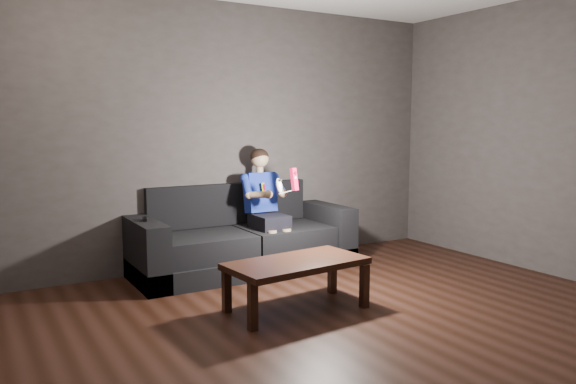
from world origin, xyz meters
TOP-DOWN VIEW (x-y plane):
  - floor at (0.00, 0.00)m, footprint 5.00×5.00m
  - back_wall at (0.00, 2.50)m, footprint 5.00×0.04m
  - sofa at (-0.03, 2.19)m, footprint 2.21×0.95m
  - child at (0.22, 2.13)m, footprint 0.46×0.56m
  - wii_remote_red at (0.31, 1.70)m, footprint 0.07×0.09m
  - nunchuk_white at (0.14, 1.70)m, footprint 0.08×0.10m
  - wii_remote_black at (-1.03, 2.11)m, footprint 0.07×0.15m
  - coffee_table at (-0.19, 0.84)m, footprint 1.16×0.66m

SIDE VIEW (x-z plane):
  - floor at x=0.00m, z-range 0.00..0.00m
  - sofa at x=-0.03m, z-range -0.15..0.71m
  - coffee_table at x=-0.19m, z-range 0.15..0.55m
  - wii_remote_black at x=-1.03m, z-range 0.60..0.63m
  - child at x=0.22m, z-range 0.16..1.29m
  - nunchuk_white at x=0.14m, z-range 0.82..0.97m
  - wii_remote_red at x=0.31m, z-range 0.84..1.06m
  - back_wall at x=0.00m, z-range 0.00..2.70m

